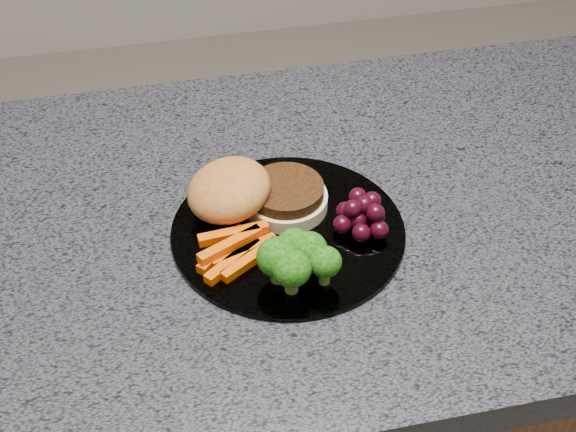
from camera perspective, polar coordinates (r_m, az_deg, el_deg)
The scene contains 7 objects.
island_cabinet at distance 1.29m, azimuth 3.45°, elevation -14.89°, with size 1.20×0.60×0.86m, color #57321D.
countertop at distance 0.95m, azimuth 4.55°, elevation 0.06°, with size 1.20×0.60×0.04m, color #45454E.
plate at distance 0.89m, azimuth 0.00°, elevation -1.10°, with size 0.26×0.26×0.01m, color white.
burger at distance 0.90m, azimuth -2.76°, elevation 1.46°, with size 0.17×0.11×0.05m.
carrot_sticks at distance 0.86m, azimuth -3.78°, elevation -2.36°, with size 0.09×0.08×0.02m.
broccoli at distance 0.81m, azimuth 0.56°, elevation -2.96°, with size 0.09×0.07×0.05m.
grape_bunch at distance 0.89m, azimuth 5.32°, elevation 0.14°, with size 0.06×0.06×0.04m.
Camera 1 is at (-0.22, -0.67, 1.51)m, focal length 50.00 mm.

